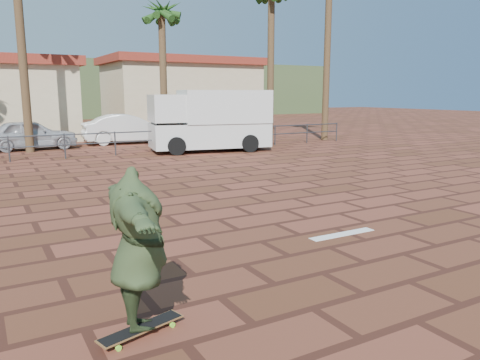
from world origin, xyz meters
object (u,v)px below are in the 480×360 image
(skateboarder, at_px, (138,249))
(car_silver, at_px, (31,135))
(car_white, at_px, (128,129))
(longboard, at_px, (141,329))
(campervan, at_px, (210,119))

(skateboarder, relative_size, car_silver, 0.53)
(car_silver, height_order, car_white, car_white)
(skateboarder, distance_m, car_silver, 18.96)
(car_silver, relative_size, car_white, 0.89)
(longboard, xyz_separation_m, campervan, (7.85, 14.43, 1.34))
(car_white, bearing_deg, campervan, -150.70)
(longboard, relative_size, car_white, 0.22)
(skateboarder, xyz_separation_m, car_white, (5.54, 19.44, -0.22))
(longboard, xyz_separation_m, car_silver, (0.84, 18.94, 0.61))
(campervan, height_order, car_white, campervan)
(skateboarder, distance_m, car_white, 20.21)
(skateboarder, bearing_deg, campervan, -21.37)
(longboard, distance_m, campervan, 16.48)
(longboard, height_order, skateboarder, skateboarder)
(skateboarder, xyz_separation_m, campervan, (7.85, 14.43, 0.45))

